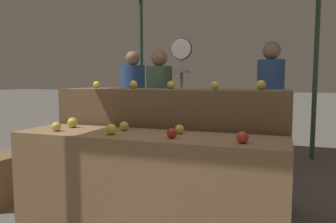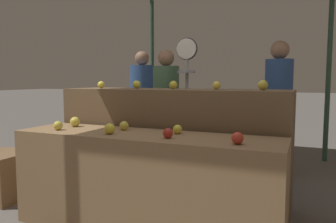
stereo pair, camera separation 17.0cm
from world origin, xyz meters
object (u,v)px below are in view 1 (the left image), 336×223
at_px(person_vendor_at_scale, 159,102).
at_px(person_customer_left, 270,99).
at_px(person_customer_right, 133,97).
at_px(produce_scale, 181,80).

distance_m(person_vendor_at_scale, person_customer_left, 1.36).
height_order(person_vendor_at_scale, person_customer_right, person_customer_right).
xyz_separation_m(produce_scale, person_vendor_at_scale, (-0.39, 0.30, -0.28)).
height_order(produce_scale, person_customer_left, produce_scale).
distance_m(produce_scale, person_vendor_at_scale, 0.56).
bearing_deg(person_customer_left, person_customer_right, -14.35).
bearing_deg(produce_scale, person_customer_right, 139.19).
height_order(person_vendor_at_scale, person_customer_left, person_customer_left).
bearing_deg(person_customer_right, person_customer_left, -173.17).
xyz_separation_m(person_vendor_at_scale, person_customer_right, (-0.66, 0.60, 0.02)).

